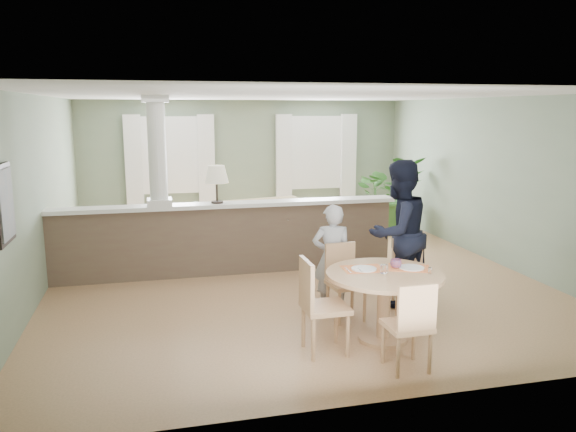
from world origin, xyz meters
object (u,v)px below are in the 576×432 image
object	(u,v)px
chair_side	(318,302)
sofa	(253,225)
chair_far_boy	(344,278)
chair_near	(411,323)
man_person	(398,233)
dining_table	(385,286)
child_person	(332,258)
chair_far_man	(408,272)
houseplant	(387,194)

from	to	relation	value
chair_side	sofa	bearing A→B (deg)	-2.64
chair_far_boy	chair_side	size ratio (longest dim) A/B	0.90
chair_side	chair_near	bearing A→B (deg)	-131.23
chair_far_boy	man_person	bearing A→B (deg)	13.79
dining_table	chair_far_boy	size ratio (longest dim) A/B	1.40
child_person	sofa	bearing A→B (deg)	-72.49
sofa	chair_far_man	bearing A→B (deg)	-82.71
chair_side	child_person	xyz separation A→B (m)	(0.53, 1.19, 0.12)
chair_side	chair_far_boy	bearing A→B (deg)	-33.99
dining_table	chair_side	size ratio (longest dim) A/B	1.26
chair_far_boy	chair_side	bearing A→B (deg)	-129.67
dining_table	child_person	size ratio (longest dim) A/B	0.94
houseplant	chair_near	size ratio (longest dim) A/B	1.75
chair_far_man	man_person	distance (m)	0.51
houseplant	child_person	world-z (taller)	houseplant
chair_near	man_person	size ratio (longest dim) A/B	0.48
houseplant	chair_side	world-z (taller)	houseplant
sofa	chair_side	xyz separation A→B (m)	(-0.16, -4.70, 0.14)
sofa	man_person	distance (m)	3.75
chair_near	man_person	xyz separation A→B (m)	(0.69, 1.84, 0.44)
sofa	chair_far_boy	xyz separation A→B (m)	(0.43, -3.79, 0.09)
sofa	child_person	world-z (taller)	child_person
child_person	chair_far_boy	bearing A→B (deg)	113.75
houseplant	chair_near	xyz separation A→B (m)	(-2.35, -5.97, -0.29)
houseplant	man_person	size ratio (longest dim) A/B	0.84
chair_far_boy	child_person	size ratio (longest dim) A/B	0.67
chair_near	sofa	bearing A→B (deg)	-85.14
houseplant	child_person	bearing A→B (deg)	-121.53
houseplant	chair_side	size ratio (longest dim) A/B	1.58
dining_table	chair_near	bearing A→B (deg)	-94.61
dining_table	chair_far_man	bearing A→B (deg)	50.60
chair_far_boy	man_person	distance (m)	0.99
dining_table	child_person	xyz separation A→B (m)	(-0.26, 1.04, 0.07)
houseplant	man_person	world-z (taller)	man_person
child_person	man_person	xyz separation A→B (m)	(0.89, 0.02, 0.26)
sofa	man_person	size ratio (longest dim) A/B	1.51
chair_side	dining_table	bearing A→B (deg)	-80.05
houseplant	chair_far_boy	world-z (taller)	houseplant
chair_side	child_person	size ratio (longest dim) A/B	0.74
dining_table	man_person	size ratio (longest dim) A/B	0.67
sofa	chair_near	distance (m)	5.36
chair_far_boy	chair_side	world-z (taller)	chair_side
sofa	chair_far_boy	size ratio (longest dim) A/B	3.12
chair_near	chair_side	xyz separation A→B (m)	(-0.73, 0.63, 0.05)
chair_far_man	child_person	bearing A→B (deg)	-176.68
chair_far_boy	child_person	bearing A→B (deg)	95.94
man_person	chair_near	bearing A→B (deg)	47.76
chair_near	man_person	distance (m)	2.01
chair_far_man	chair_side	bearing A→B (deg)	-130.42
sofa	dining_table	bearing A→B (deg)	-94.15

